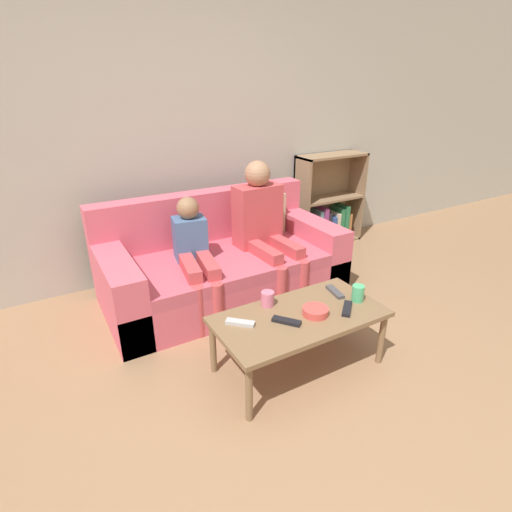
{
  "coord_description": "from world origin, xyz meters",
  "views": [
    {
      "loc": [
        -1.2,
        -1.07,
        1.68
      ],
      "look_at": [
        0.06,
        1.11,
        0.57
      ],
      "focal_mm": 28.0,
      "sensor_mm": 36.0,
      "label": 1
    }
  ],
  "objects_px": {
    "cup_far": "(358,293)",
    "tv_remote_3": "(335,292)",
    "bookshelf": "(326,211)",
    "person_adult": "(263,220)",
    "coffee_table": "(300,320)",
    "tv_remote_1": "(286,321)",
    "tv_remote_2": "(240,323)",
    "tv_remote_0": "(347,309)",
    "snack_bowl": "(315,311)",
    "couch": "(222,264)",
    "cup_near": "(268,299)",
    "person_child": "(195,252)"
  },
  "relations": [
    {
      "from": "coffee_table",
      "to": "cup_far",
      "type": "height_order",
      "value": "cup_far"
    },
    {
      "from": "couch",
      "to": "person_child",
      "type": "bearing_deg",
      "value": -153.84
    },
    {
      "from": "tv_remote_2",
      "to": "cup_far",
      "type": "bearing_deg",
      "value": -56.02
    },
    {
      "from": "bookshelf",
      "to": "tv_remote_0",
      "type": "distance_m",
      "value": 2.13
    },
    {
      "from": "tv_remote_0",
      "to": "snack_bowl",
      "type": "bearing_deg",
      "value": -149.28
    },
    {
      "from": "couch",
      "to": "coffee_table",
      "type": "distance_m",
      "value": 1.12
    },
    {
      "from": "tv_remote_0",
      "to": "person_adult",
      "type": "bearing_deg",
      "value": 133.63
    },
    {
      "from": "cup_far",
      "to": "tv_remote_3",
      "type": "xyz_separation_m",
      "value": [
        -0.06,
        0.15,
        -0.04
      ]
    },
    {
      "from": "cup_near",
      "to": "tv_remote_2",
      "type": "relative_size",
      "value": 0.61
    },
    {
      "from": "tv_remote_3",
      "to": "snack_bowl",
      "type": "height_order",
      "value": "snack_bowl"
    },
    {
      "from": "person_adult",
      "to": "tv_remote_2",
      "type": "xyz_separation_m",
      "value": [
        -0.71,
        -0.94,
        -0.23
      ]
    },
    {
      "from": "person_adult",
      "to": "tv_remote_3",
      "type": "relative_size",
      "value": 6.24
    },
    {
      "from": "couch",
      "to": "person_adult",
      "type": "bearing_deg",
      "value": -14.76
    },
    {
      "from": "tv_remote_1",
      "to": "cup_near",
      "type": "bearing_deg",
      "value": 50.21
    },
    {
      "from": "person_child",
      "to": "tv_remote_1",
      "type": "height_order",
      "value": "person_child"
    },
    {
      "from": "tv_remote_3",
      "to": "person_adult",
      "type": "bearing_deg",
      "value": 100.72
    },
    {
      "from": "coffee_table",
      "to": "person_child",
      "type": "xyz_separation_m",
      "value": [
        -0.28,
        0.97,
        0.15
      ]
    },
    {
      "from": "tv_remote_2",
      "to": "tv_remote_3",
      "type": "bearing_deg",
      "value": -45.34
    },
    {
      "from": "coffee_table",
      "to": "bookshelf",
      "type": "bearing_deg",
      "value": 46.84
    },
    {
      "from": "bookshelf",
      "to": "person_adult",
      "type": "height_order",
      "value": "person_adult"
    },
    {
      "from": "cup_far",
      "to": "tv_remote_1",
      "type": "xyz_separation_m",
      "value": [
        -0.54,
        0.01,
        -0.04
      ]
    },
    {
      "from": "couch",
      "to": "bookshelf",
      "type": "relative_size",
      "value": 1.97
    },
    {
      "from": "bookshelf",
      "to": "tv_remote_2",
      "type": "distance_m",
      "value": 2.43
    },
    {
      "from": "tv_remote_1",
      "to": "tv_remote_3",
      "type": "xyz_separation_m",
      "value": [
        0.48,
        0.13,
        0.0
      ]
    },
    {
      "from": "tv_remote_0",
      "to": "tv_remote_1",
      "type": "distance_m",
      "value": 0.41
    },
    {
      "from": "coffee_table",
      "to": "person_adult",
      "type": "height_order",
      "value": "person_adult"
    },
    {
      "from": "person_adult",
      "to": "tv_remote_3",
      "type": "distance_m",
      "value": 0.95
    },
    {
      "from": "cup_near",
      "to": "cup_far",
      "type": "relative_size",
      "value": 0.88
    },
    {
      "from": "cup_near",
      "to": "coffee_table",
      "type": "bearing_deg",
      "value": -59.23
    },
    {
      "from": "tv_remote_0",
      "to": "tv_remote_2",
      "type": "xyz_separation_m",
      "value": [
        -0.64,
        0.19,
        0.0
      ]
    },
    {
      "from": "bookshelf",
      "to": "tv_remote_1",
      "type": "distance_m",
      "value": 2.34
    },
    {
      "from": "couch",
      "to": "tv_remote_0",
      "type": "relative_size",
      "value": 12.23
    },
    {
      "from": "tv_remote_3",
      "to": "cup_far",
      "type": "bearing_deg",
      "value": -56.99
    },
    {
      "from": "couch",
      "to": "snack_bowl",
      "type": "bearing_deg",
      "value": -86.52
    },
    {
      "from": "tv_remote_1",
      "to": "snack_bowl",
      "type": "distance_m",
      "value": 0.2
    },
    {
      "from": "person_adult",
      "to": "snack_bowl",
      "type": "relative_size",
      "value": 6.97
    },
    {
      "from": "bookshelf",
      "to": "coffee_table",
      "type": "distance_m",
      "value": 2.23
    },
    {
      "from": "coffee_table",
      "to": "tv_remote_1",
      "type": "height_order",
      "value": "tv_remote_1"
    },
    {
      "from": "tv_remote_2",
      "to": "coffee_table",
      "type": "bearing_deg",
      "value": -59.86
    },
    {
      "from": "person_adult",
      "to": "tv_remote_3",
      "type": "xyz_separation_m",
      "value": [
        0.01,
        -0.93,
        -0.23
      ]
    },
    {
      "from": "cup_far",
      "to": "snack_bowl",
      "type": "xyz_separation_m",
      "value": [
        -0.33,
        0.0,
        -0.03
      ]
    },
    {
      "from": "tv_remote_1",
      "to": "tv_remote_3",
      "type": "bearing_deg",
      "value": -22.4
    },
    {
      "from": "coffee_table",
      "to": "tv_remote_2",
      "type": "height_order",
      "value": "tv_remote_2"
    },
    {
      "from": "coffee_table",
      "to": "tv_remote_3",
      "type": "bearing_deg",
      "value": 15.57
    },
    {
      "from": "bookshelf",
      "to": "tv_remote_2",
      "type": "bearing_deg",
      "value": -140.82
    },
    {
      "from": "person_adult",
      "to": "couch",
      "type": "bearing_deg",
      "value": 162.51
    },
    {
      "from": "person_child",
      "to": "bookshelf",
      "type": "bearing_deg",
      "value": 29.06
    },
    {
      "from": "coffee_table",
      "to": "snack_bowl",
      "type": "bearing_deg",
      "value": -28.7
    },
    {
      "from": "tv_remote_1",
      "to": "cup_far",
      "type": "bearing_deg",
      "value": -39.32
    },
    {
      "from": "bookshelf",
      "to": "snack_bowl",
      "type": "distance_m",
      "value": 2.21
    }
  ]
}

